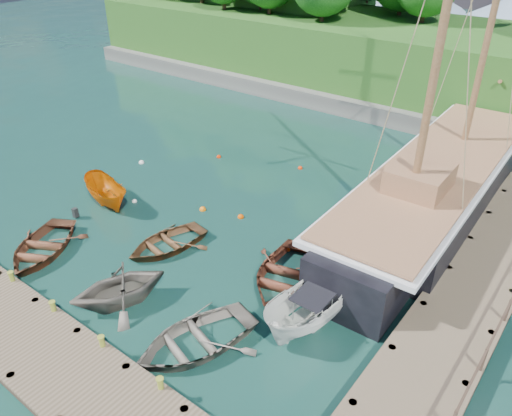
{
  "coord_description": "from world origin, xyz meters",
  "views": [
    {
      "loc": [
        14.13,
        -11.88,
        13.88
      ],
      "look_at": [
        1.89,
        4.0,
        2.0
      ],
      "focal_mm": 35.0,
      "sensor_mm": 36.0,
      "label": 1
    }
  ],
  "objects_px": {
    "rowboat_4": "(283,280)",
    "cabin_boat_white": "(311,324)",
    "rowboat_2": "(167,248)",
    "rowboat_1": "(122,303)",
    "rowboat_0": "(43,253)",
    "motorboat_orange": "(109,204)",
    "rowboat_3": "(195,346)",
    "schooner": "(436,190)"
  },
  "relations": [
    {
      "from": "rowboat_1",
      "to": "rowboat_4",
      "type": "height_order",
      "value": "rowboat_1"
    },
    {
      "from": "rowboat_2",
      "to": "cabin_boat_white",
      "type": "distance_m",
      "value": 8.27
    },
    {
      "from": "rowboat_0",
      "to": "rowboat_1",
      "type": "bearing_deg",
      "value": -29.82
    },
    {
      "from": "rowboat_1",
      "to": "rowboat_3",
      "type": "xyz_separation_m",
      "value": [
        4.08,
        0.11,
        0.0
      ]
    },
    {
      "from": "rowboat_0",
      "to": "rowboat_2",
      "type": "bearing_deg",
      "value": 11.86
    },
    {
      "from": "schooner",
      "to": "rowboat_3",
      "type": "bearing_deg",
      "value": -103.57
    },
    {
      "from": "rowboat_1",
      "to": "rowboat_4",
      "type": "relative_size",
      "value": 0.8
    },
    {
      "from": "schooner",
      "to": "rowboat_1",
      "type": "bearing_deg",
      "value": -117.1
    },
    {
      "from": "motorboat_orange",
      "to": "cabin_boat_white",
      "type": "bearing_deg",
      "value": -78.17
    },
    {
      "from": "rowboat_2",
      "to": "rowboat_4",
      "type": "bearing_deg",
      "value": 24.56
    },
    {
      "from": "rowboat_2",
      "to": "rowboat_4",
      "type": "height_order",
      "value": "rowboat_4"
    },
    {
      "from": "rowboat_1",
      "to": "rowboat_3",
      "type": "distance_m",
      "value": 4.08
    },
    {
      "from": "motorboat_orange",
      "to": "schooner",
      "type": "bearing_deg",
      "value": -37.75
    },
    {
      "from": "rowboat_0",
      "to": "rowboat_1",
      "type": "height_order",
      "value": "rowboat_1"
    },
    {
      "from": "rowboat_3",
      "to": "rowboat_4",
      "type": "distance_m",
      "value": 5.23
    },
    {
      "from": "rowboat_2",
      "to": "rowboat_0",
      "type": "bearing_deg",
      "value": -127.82
    },
    {
      "from": "schooner",
      "to": "rowboat_0",
      "type": "bearing_deg",
      "value": -132.13
    },
    {
      "from": "rowboat_0",
      "to": "schooner",
      "type": "xyz_separation_m",
      "value": [
        13.11,
        15.26,
        1.15
      ]
    },
    {
      "from": "rowboat_1",
      "to": "rowboat_2",
      "type": "distance_m",
      "value": 4.13
    },
    {
      "from": "rowboat_4",
      "to": "rowboat_2",
      "type": "bearing_deg",
      "value": 179.25
    },
    {
      "from": "schooner",
      "to": "rowboat_4",
      "type": "bearing_deg",
      "value": -107.69
    },
    {
      "from": "rowboat_1",
      "to": "rowboat_4",
      "type": "distance_m",
      "value": 6.93
    },
    {
      "from": "rowboat_2",
      "to": "rowboat_3",
      "type": "xyz_separation_m",
      "value": [
        5.48,
        -3.78,
        0.0
      ]
    },
    {
      "from": "motorboat_orange",
      "to": "schooner",
      "type": "relative_size",
      "value": 0.15
    },
    {
      "from": "rowboat_3",
      "to": "schooner",
      "type": "distance_m",
      "value": 15.56
    },
    {
      "from": "rowboat_2",
      "to": "cabin_boat_white",
      "type": "relative_size",
      "value": 0.79
    },
    {
      "from": "cabin_boat_white",
      "to": "rowboat_0",
      "type": "bearing_deg",
      "value": -158.88
    },
    {
      "from": "rowboat_4",
      "to": "cabin_boat_white",
      "type": "bearing_deg",
      "value": -47.33
    },
    {
      "from": "motorboat_orange",
      "to": "cabin_boat_white",
      "type": "distance_m",
      "value": 13.98
    },
    {
      "from": "rowboat_0",
      "to": "motorboat_orange",
      "type": "distance_m",
      "value": 5.01
    },
    {
      "from": "rowboat_0",
      "to": "motorboat_orange",
      "type": "relative_size",
      "value": 1.11
    },
    {
      "from": "rowboat_3",
      "to": "motorboat_orange",
      "type": "height_order",
      "value": "motorboat_orange"
    },
    {
      "from": "rowboat_0",
      "to": "rowboat_1",
      "type": "relative_size",
      "value": 1.18
    },
    {
      "from": "rowboat_1",
      "to": "rowboat_2",
      "type": "bearing_deg",
      "value": 132.13
    },
    {
      "from": "rowboat_4",
      "to": "cabin_boat_white",
      "type": "xyz_separation_m",
      "value": [
        2.43,
        -1.56,
        0.0
      ]
    },
    {
      "from": "rowboat_4",
      "to": "schooner",
      "type": "bearing_deg",
      "value": 59.2
    },
    {
      "from": "rowboat_3",
      "to": "motorboat_orange",
      "type": "relative_size",
      "value": 1.16
    },
    {
      "from": "rowboat_0",
      "to": "schooner",
      "type": "height_order",
      "value": "schooner"
    },
    {
      "from": "rowboat_2",
      "to": "cabin_boat_white",
      "type": "height_order",
      "value": "cabin_boat_white"
    },
    {
      "from": "motorboat_orange",
      "to": "cabin_boat_white",
      "type": "height_order",
      "value": "cabin_boat_white"
    },
    {
      "from": "rowboat_2",
      "to": "schooner",
      "type": "bearing_deg",
      "value": 63.27
    },
    {
      "from": "rowboat_4",
      "to": "cabin_boat_white",
      "type": "height_order",
      "value": "cabin_boat_white"
    }
  ]
}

